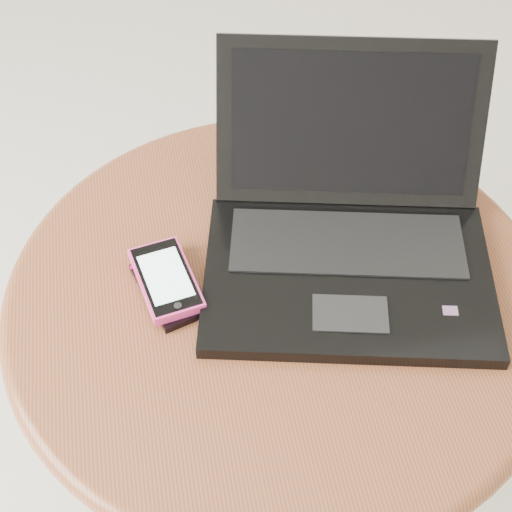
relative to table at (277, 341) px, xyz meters
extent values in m
plane|color=beige|center=(0.09, 0.07, -0.40)|extent=(4.00, 4.00, 0.00)
cylinder|color=brown|center=(0.00, 0.00, -0.38)|extent=(0.37, 0.37, 0.03)
cylinder|color=brown|center=(0.00, 0.00, -0.15)|extent=(0.10, 0.10, 0.45)
cylinder|color=brown|center=(0.00, 0.00, 0.09)|extent=(0.61, 0.61, 0.03)
torus|color=brown|center=(0.00, 0.00, 0.09)|extent=(0.64, 0.64, 0.03)
cube|color=black|center=(0.08, -0.01, 0.12)|extent=(0.37, 0.30, 0.02)
cube|color=black|center=(0.09, 0.04, 0.13)|extent=(0.29, 0.16, 0.00)
cube|color=black|center=(0.07, -0.07, 0.13)|extent=(0.09, 0.07, 0.00)
cube|color=red|center=(0.18, -0.08, 0.13)|extent=(0.02, 0.02, 0.00)
cube|color=black|center=(0.11, 0.14, 0.22)|extent=(0.33, 0.16, 0.19)
cube|color=black|center=(0.11, 0.14, 0.22)|extent=(0.29, 0.13, 0.15)
cube|color=black|center=(-0.13, 0.01, 0.11)|extent=(0.08, 0.12, 0.01)
cube|color=#A1055C|center=(-0.14, 0.06, 0.12)|extent=(0.05, 0.02, 0.00)
cube|color=#FF3D91|center=(-0.13, 0.02, 0.12)|extent=(0.08, 0.12, 0.01)
cube|color=black|center=(-0.13, 0.02, 0.13)|extent=(0.07, 0.11, 0.00)
cube|color=#D0F9FC|center=(-0.13, 0.02, 0.13)|extent=(0.06, 0.08, 0.00)
cylinder|color=black|center=(-0.12, -0.03, 0.13)|extent=(0.01, 0.01, 0.00)
camera|label=1|loc=(-0.13, -0.57, 0.81)|focal=55.27mm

